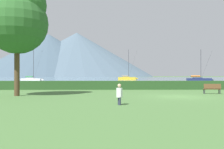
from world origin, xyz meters
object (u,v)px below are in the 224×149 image
person_seated_viewer (119,93)px  sailboat_slip_4 (32,80)px  sailboat_slip_1 (127,78)px  park_tree (19,19)px  sailboat_slip_0 (199,80)px  park_bench_near_path (212,88)px

person_seated_viewer → sailboat_slip_4: bearing=97.5°
person_seated_viewer → sailboat_slip_1: bearing=72.1°
sailboat_slip_4 → person_seated_viewer: sailboat_slip_4 is taller
park_tree → sailboat_slip_0: bearing=56.0°
sailboat_slip_4 → park_tree: park_tree is taller
sailboat_slip_0 → park_bench_near_path: 49.10m
park_tree → sailboat_slip_4: bearing=105.0°
sailboat_slip_0 → person_seated_viewer: sailboat_slip_0 is taller
sailboat_slip_4 → person_seated_viewer: 61.56m
sailboat_slip_1 → sailboat_slip_4: sailboat_slip_1 is taller
sailboat_slip_1 → sailboat_slip_4: bearing=-127.7°
park_bench_near_path → park_tree: 18.60m
sailboat_slip_1 → park_tree: sailboat_slip_1 is taller
sailboat_slip_0 → sailboat_slip_1: sailboat_slip_1 is taller
sailboat_slip_0 → sailboat_slip_1: 35.72m
sailboat_slip_1 → sailboat_slip_4: 41.21m
sailboat_slip_1 → sailboat_slip_4: (-28.93, -29.35, -0.12)m
person_seated_viewer → park_tree: park_tree is taller
sailboat_slip_0 → person_seated_viewer: size_ratio=7.18×
sailboat_slip_1 → park_bench_near_path: (2.06, -77.77, -0.16)m
sailboat_slip_0 → park_tree: size_ratio=0.95×
sailboat_slip_0 → park_tree: bearing=-117.6°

